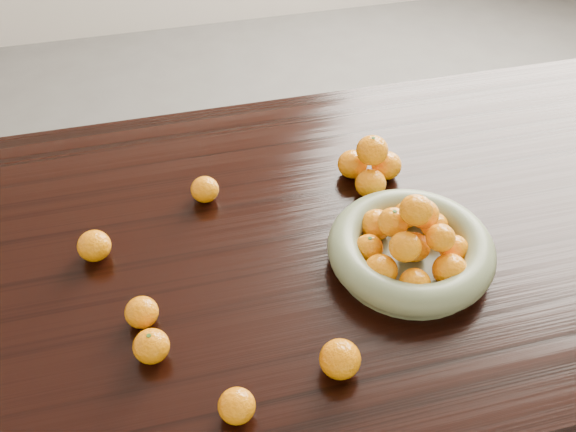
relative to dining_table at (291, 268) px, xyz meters
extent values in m
plane|color=#54524F|center=(0.00, 0.00, -0.66)|extent=(5.00, 5.00, 0.00)
cube|color=black|center=(0.00, 0.00, 0.07)|extent=(2.00, 1.00, 0.04)
cube|color=black|center=(0.93, 0.43, -0.31)|extent=(0.08, 0.08, 0.71)
cylinder|color=#6A7354|center=(0.20, -0.12, 0.10)|extent=(0.28, 0.28, 0.01)
torus|color=#6A7354|center=(0.20, -0.12, 0.13)|extent=(0.31, 0.31, 0.06)
ellipsoid|color=orange|center=(0.27, -0.07, 0.13)|extent=(0.05, 0.05, 0.05)
ellipsoid|color=orange|center=(0.23, -0.03, 0.13)|extent=(0.05, 0.05, 0.05)
ellipsoid|color=orange|center=(0.16, -0.05, 0.13)|extent=(0.06, 0.06, 0.06)
ellipsoid|color=orange|center=(0.12, -0.10, 0.13)|extent=(0.05, 0.05, 0.05)
ellipsoid|color=orange|center=(0.12, -0.16, 0.13)|extent=(0.06, 0.06, 0.06)
ellipsoid|color=orange|center=(0.17, -0.20, 0.13)|extent=(0.06, 0.06, 0.05)
ellipsoid|color=orange|center=(0.25, -0.19, 0.13)|extent=(0.06, 0.06, 0.06)
ellipsoid|color=orange|center=(0.28, -0.14, 0.13)|extent=(0.06, 0.06, 0.05)
ellipsoid|color=orange|center=(0.21, -0.12, 0.13)|extent=(0.06, 0.06, 0.05)
ellipsoid|color=orange|center=(0.23, -0.08, 0.18)|extent=(0.06, 0.06, 0.05)
ellipsoid|color=orange|center=(0.17, -0.09, 0.17)|extent=(0.06, 0.06, 0.05)
ellipsoid|color=orange|center=(0.17, -0.16, 0.18)|extent=(0.06, 0.06, 0.05)
ellipsoid|color=orange|center=(0.24, -0.15, 0.18)|extent=(0.05, 0.05, 0.05)
ellipsoid|color=orange|center=(0.20, -0.11, 0.22)|extent=(0.06, 0.06, 0.06)
ellipsoid|color=orange|center=(0.19, 0.09, 0.12)|extent=(0.07, 0.07, 0.06)
ellipsoid|color=orange|center=(0.25, 0.14, 0.12)|extent=(0.07, 0.07, 0.06)
ellipsoid|color=orange|center=(0.18, 0.16, 0.12)|extent=(0.07, 0.07, 0.06)
ellipsoid|color=orange|center=(0.21, 0.13, 0.18)|extent=(0.07, 0.07, 0.06)
ellipsoid|color=orange|center=(-0.29, -0.22, 0.12)|extent=(0.06, 0.06, 0.06)
ellipsoid|color=orange|center=(-0.30, -0.14, 0.12)|extent=(0.06, 0.06, 0.05)
ellipsoid|color=orange|center=(0.00, -0.32, 0.12)|extent=(0.07, 0.07, 0.06)
ellipsoid|color=orange|center=(-0.38, 0.04, 0.12)|extent=(0.06, 0.06, 0.06)
ellipsoid|color=orange|center=(-0.15, 0.16, 0.12)|extent=(0.06, 0.06, 0.06)
ellipsoid|color=orange|center=(-0.18, -0.36, 0.12)|extent=(0.06, 0.06, 0.05)
camera|label=1|loc=(-0.23, -0.88, 0.99)|focal=40.00mm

